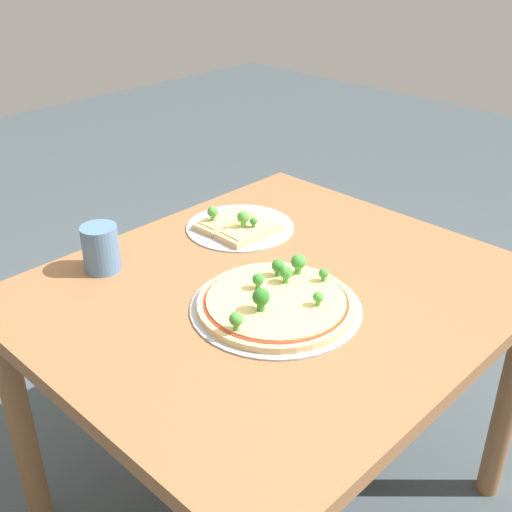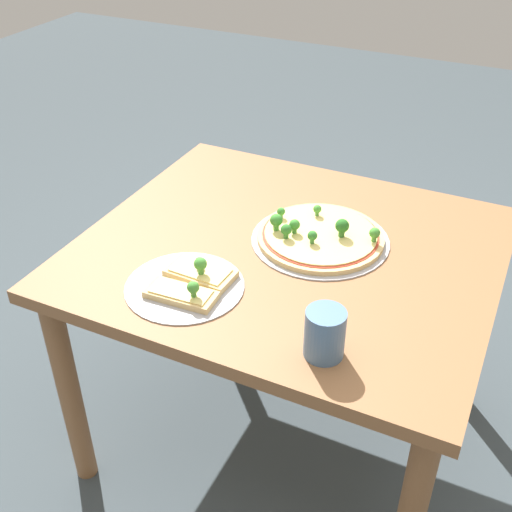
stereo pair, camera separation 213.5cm
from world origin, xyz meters
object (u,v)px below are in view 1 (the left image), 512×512
Objects in this scene: pizza_tray_whole at (276,302)px; drinking_cup at (101,248)px; pizza_tray_slice at (238,226)px; dining_table at (274,321)px.

pizza_tray_whole is 0.43m from drinking_cup.
drinking_cup is (0.16, -0.40, 0.04)m from pizza_tray_whole.
pizza_tray_slice is at bearing -122.51° from pizza_tray_whole.
dining_table is 0.14m from pizza_tray_whole.
pizza_tray_whole is at bearing 111.77° from drinking_cup.
dining_table is 0.43m from drinking_cup.
dining_table is at bearing -135.43° from pizza_tray_whole.
pizza_tray_whole is at bearing 44.57° from dining_table.
drinking_cup is at bearing -12.16° from pizza_tray_slice.
dining_table is at bearing 61.18° from pizza_tray_slice.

